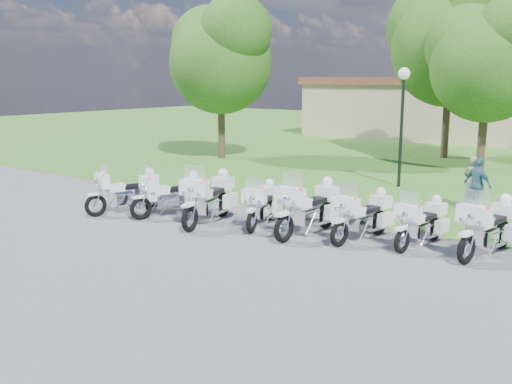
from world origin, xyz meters
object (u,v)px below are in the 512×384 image
Objects in this scene: bystander_c at (477,185)px; bystander_a at (473,182)px; motorcycle_5 at (364,215)px; lamp_post at (403,98)px; motorcycle_2 at (210,197)px; motorcycle_3 at (262,204)px; motorcycle_4 at (310,207)px; motorcycle_7 at (489,226)px; motorcycle_6 at (422,222)px; motorcycle_1 at (172,193)px; motorcycle_0 at (127,191)px.

bystander_a is at bearing -33.44° from bystander_c.
motorcycle_5 is 8.09m from lamp_post.
bystander_a is (5.38, 6.33, 0.08)m from motorcycle_2.
motorcycle_3 is 1.53m from motorcycle_4.
motorcycle_4 is at bearing 22.93° from motorcycle_7.
bystander_c is at bearing -81.77° from motorcycle_6.
bystander_c reaches higher than motorcycle_3.
motorcycle_1 is 0.51× the size of lamp_post.
motorcycle_4 is at bearing 65.54° from bystander_a.
lamp_post reaches higher than bystander_a.
motorcycle_1 is 9.25m from bystander_c.
motorcycle_4 is at bearing -148.41° from motorcycle_0.
motorcycle_0 is 1.37× the size of bystander_c.
motorcycle_4 is 1.21× the size of motorcycle_6.
lamp_post is 2.70× the size of bystander_a.
motorcycle_1 is 1.39× the size of bystander_a.
bystander_c reaches higher than bystander_a.
motorcycle_1 is at bearing 65.14° from bystander_c.
motorcycle_2 is 7.31m from motorcycle_7.
motorcycle_2 is 1.07× the size of motorcycle_7.
bystander_c is (2.78, 5.19, 0.11)m from motorcycle_4.
motorcycle_5 is 1.39× the size of bystander_a.
motorcycle_6 is at bearing -156.16° from motorcycle_5.
lamp_post is at bearing -9.54° from bystander_c.
motorcycle_1 is at bearing -12.07° from motorcycle_2.
motorcycle_5 is at bearing 21.73° from motorcycle_6.
motorcycle_3 is 6.75m from bystander_c.
motorcycle_7 is 1.48× the size of bystander_a.
lamp_post is (-0.77, 7.71, 2.58)m from motorcycle_4.
motorcycle_6 is 4.50m from bystander_c.
motorcycle_5 is at bearing -147.75° from motorcycle_0.
motorcycle_1 is 0.87× the size of motorcycle_4.
motorcycle_7 is 4.55m from bystander_c.
bystander_a is (1.13, 5.29, 0.18)m from motorcycle_5.
lamp_post is 5.00m from bystander_c.
lamp_post is at bearing -54.81° from motorcycle_6.
lamp_post is at bearing -63.17° from motorcycle_5.
bystander_a is 0.54m from bystander_c.
motorcycle_5 is 1.43m from motorcycle_6.
motorcycle_0 is 1.45m from motorcycle_1.
motorcycle_7 reaches higher than motorcycle_3.
motorcycle_2 is 1.59× the size of bystander_a.
motorcycle_0 is 7.26m from motorcycle_5.
motorcycle_7 is (9.99, 2.10, 0.02)m from motorcycle_0.
motorcycle_2 reaches higher than bystander_c.
motorcycle_4 is 1.54× the size of bystander_c.
lamp_post is at bearing -42.53° from motorcycle_7.
motorcycle_0 is 4.36m from motorcycle_3.
motorcycle_7 is 5.08m from bystander_a.
motorcycle_3 is 4.34m from motorcycle_6.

